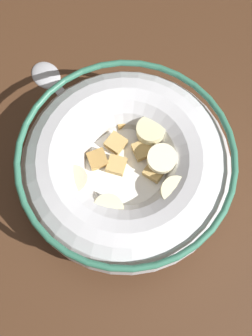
{
  "coord_description": "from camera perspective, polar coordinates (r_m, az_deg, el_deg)",
  "views": [
    {
      "loc": [
        -0.74,
        -12.87,
        41.56
      ],
      "look_at": [
        0.0,
        0.0,
        3.0
      ],
      "focal_mm": 46.0,
      "sensor_mm": 36.0,
      "label": 1
    }
  ],
  "objects": [
    {
      "name": "ground_plane",
      "position": [
        0.44,
        0.0,
        -1.63
      ],
      "size": [
        115.09,
        115.09,
        2.0
      ],
      "primitive_type": "cube",
      "color": "#472B19"
    },
    {
      "name": "spoon",
      "position": [
        0.48,
        -8.9,
        10.29
      ],
      "size": [
        10.46,
        13.4,
        0.8
      ],
      "color": "#B7B7BC",
      "rests_on": "ground_plane"
    },
    {
      "name": "cereal_bowl",
      "position": [
        0.4,
        0.06,
        0.13
      ],
      "size": [
        19.83,
        19.83,
        6.22
      ],
      "color": "silver",
      "rests_on": "ground_plane"
    }
  ]
}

